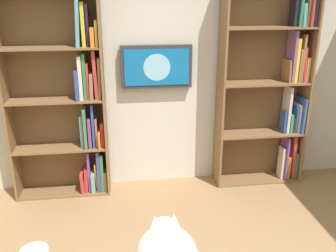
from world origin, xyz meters
The scene contains 4 objects.
wall_back centered at (0.00, -2.23, 1.35)m, with size 4.52×0.06×2.70m, color beige.
bookshelf_left centered at (-1.17, -2.07, 1.10)m, with size 0.94×0.28×2.24m.
bookshelf_right centered at (0.93, -2.06, 0.97)m, with size 0.94×0.28×2.03m.
wall_mounted_tv centered at (0.06, -2.15, 1.29)m, with size 0.72×0.07×0.43m.
Camera 1 is at (0.43, 1.51, 1.97)m, focal length 39.23 mm.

